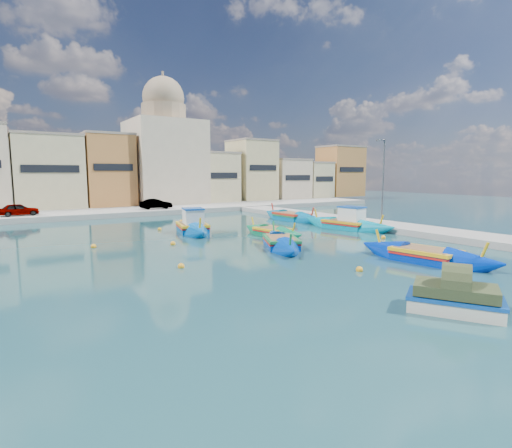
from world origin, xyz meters
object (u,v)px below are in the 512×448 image
object	(u,v)px
luzzu_turquoise_cabin	(347,225)
luzzu_cyan_mid	(291,217)
tender_near	(455,299)
luzzu_cyan_south	(425,257)
luzzu_blue_cabin	(192,228)
quay_street_lamp	(383,181)
church_block	(165,150)
luzzu_green	(272,233)
luzzu_blue_south	(281,244)

from	to	relation	value
luzzu_turquoise_cabin	luzzu_cyan_mid	xyz separation A→B (m)	(-0.01, 8.12, -0.09)
luzzu_cyan_mid	tender_near	bearing A→B (deg)	-116.31
luzzu_cyan_south	luzzu_blue_cabin	bearing A→B (deg)	109.66
quay_street_lamp	luzzu_blue_cabin	size ratio (longest dim) A/B	0.85
luzzu_blue_cabin	luzzu_cyan_mid	xyz separation A→B (m)	(12.60, 2.48, -0.09)
church_block	luzzu_green	distance (m)	32.84
luzzu_blue_cabin	tender_near	xyz separation A→B (m)	(-0.20, -23.42, 0.09)
luzzu_green	luzzu_blue_south	xyz separation A→B (m)	(-2.51, -4.59, 0.03)
luzzu_green	luzzu_turquoise_cabin	bearing A→B (deg)	-3.51
quay_street_lamp	luzzu_green	world-z (taller)	quay_street_lamp
quay_street_lamp	luzzu_cyan_south	distance (m)	14.08
luzzu_turquoise_cabin	luzzu_cyan_south	size ratio (longest dim) A/B	1.16
luzzu_turquoise_cabin	luzzu_cyan_south	bearing A→B (deg)	-117.17
church_block	tender_near	bearing A→B (deg)	-98.88
quay_street_lamp	luzzu_cyan_south	bearing A→B (deg)	-130.06
church_block	luzzu_cyan_south	distance (m)	45.08
quay_street_lamp	luzzu_turquoise_cabin	bearing A→B (deg)	142.92
quay_street_lamp	luzzu_green	xyz separation A→B (m)	(-10.37, 2.33, -4.10)
luzzu_cyan_mid	tender_near	distance (m)	28.89
quay_street_lamp	luzzu_blue_south	distance (m)	13.70
luzzu_turquoise_cabin	tender_near	world-z (taller)	luzzu_turquoise_cabin
luzzu_cyan_mid	tender_near	size ratio (longest dim) A/B	2.66
tender_near	luzzu_cyan_south	bearing A→B (deg)	40.53
luzzu_turquoise_cabin	luzzu_green	size ratio (longest dim) A/B	1.42
luzzu_cyan_mid	luzzu_green	distance (m)	11.01
luzzu_turquoise_cabin	luzzu_blue_cabin	bearing A→B (deg)	155.90
luzzu_blue_cabin	luzzu_cyan_south	world-z (taller)	luzzu_blue_cabin
quay_street_lamp	luzzu_green	size ratio (longest dim) A/B	1.12
luzzu_cyan_mid	luzzu_blue_south	world-z (taller)	luzzu_cyan_mid
luzzu_turquoise_cabin	tender_near	size ratio (longest dim) A/B	2.80
church_block	luzzu_green	xyz separation A→B (m)	(-2.93, -31.67, -8.17)
church_block	quay_street_lamp	size ratio (longest dim) A/B	2.39
luzzu_green	luzzu_cyan_mid	bearing A→B (deg)	43.90
luzzu_green	luzzu_blue_cabin	bearing A→B (deg)	132.19
luzzu_blue_south	luzzu_cyan_south	size ratio (longest dim) A/B	0.99
luzzu_green	luzzu_cyan_south	bearing A→B (deg)	-82.38
luzzu_blue_south	tender_near	world-z (taller)	luzzu_blue_south
luzzu_blue_south	luzzu_cyan_south	distance (m)	9.10
luzzu_turquoise_cabin	luzzu_blue_south	xyz separation A→B (m)	(-10.45, -4.10, -0.12)
quay_street_lamp	tender_near	size ratio (longest dim) A/B	2.21
quay_street_lamp	luzzu_blue_cabin	distance (m)	17.26
luzzu_blue_cabin	luzzu_green	bearing A→B (deg)	-47.81
luzzu_blue_cabin	luzzu_blue_south	world-z (taller)	luzzu_blue_cabin
church_block	luzzu_blue_cabin	xyz separation A→B (m)	(-7.60, -26.52, -8.01)
church_block	quay_street_lamp	world-z (taller)	church_block
luzzu_blue_south	tender_near	bearing A→B (deg)	-99.79
luzzu_cyan_mid	luzzu_blue_south	distance (m)	16.07
luzzu_turquoise_cabin	quay_street_lamp	bearing A→B (deg)	-37.08
luzzu_turquoise_cabin	luzzu_green	world-z (taller)	luzzu_turquoise_cabin
luzzu_turquoise_cabin	luzzu_green	distance (m)	7.95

